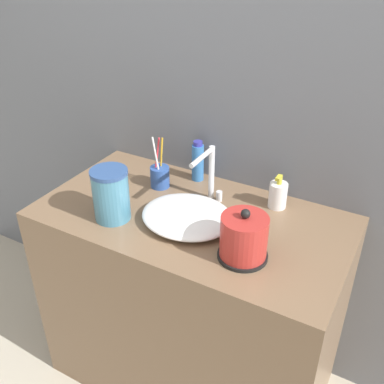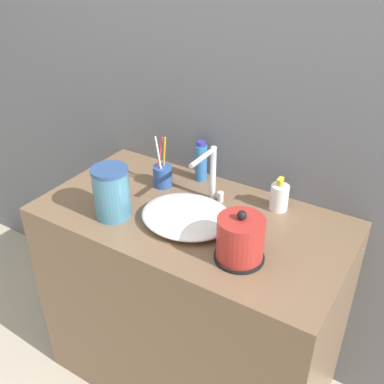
{
  "view_description": "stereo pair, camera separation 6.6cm",
  "coord_description": "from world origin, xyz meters",
  "px_view_note": "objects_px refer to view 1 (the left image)",
  "views": [
    {
      "loc": [
        0.66,
        -0.88,
        1.79
      ],
      "look_at": [
        0.0,
        0.3,
        0.97
      ],
      "focal_mm": 42.0,
      "sensor_mm": 36.0,
      "label": 1
    },
    {
      "loc": [
        0.72,
        -0.85,
        1.79
      ],
      "look_at": [
        0.0,
        0.3,
        0.97
      ],
      "focal_mm": 42.0,
      "sensor_mm": 36.0,
      "label": 2
    }
  ],
  "objects_px": {
    "electric_kettle": "(244,239)",
    "toothbrush_cup": "(160,176)",
    "shampoo_bottle": "(198,162)",
    "lotion_bottle": "(278,195)",
    "water_pitcher": "(111,195)",
    "faucet": "(210,172)"
  },
  "relations": [
    {
      "from": "electric_kettle",
      "to": "water_pitcher",
      "type": "height_order",
      "value": "water_pitcher"
    },
    {
      "from": "electric_kettle",
      "to": "shampoo_bottle",
      "type": "height_order",
      "value": "electric_kettle"
    },
    {
      "from": "faucet",
      "to": "shampoo_bottle",
      "type": "relative_size",
      "value": 1.28
    },
    {
      "from": "electric_kettle",
      "to": "lotion_bottle",
      "type": "height_order",
      "value": "electric_kettle"
    },
    {
      "from": "electric_kettle",
      "to": "lotion_bottle",
      "type": "bearing_deg",
      "value": 91.25
    },
    {
      "from": "lotion_bottle",
      "to": "water_pitcher",
      "type": "distance_m",
      "value": 0.61
    },
    {
      "from": "shampoo_bottle",
      "to": "electric_kettle",
      "type": "bearing_deg",
      "value": -45.61
    },
    {
      "from": "shampoo_bottle",
      "to": "water_pitcher",
      "type": "height_order",
      "value": "water_pitcher"
    },
    {
      "from": "faucet",
      "to": "toothbrush_cup",
      "type": "bearing_deg",
      "value": 178.88
    },
    {
      "from": "faucet",
      "to": "lotion_bottle",
      "type": "xyz_separation_m",
      "value": [
        0.24,
        0.09,
        -0.08
      ]
    },
    {
      "from": "faucet",
      "to": "shampoo_bottle",
      "type": "distance_m",
      "value": 0.18
    },
    {
      "from": "faucet",
      "to": "lotion_bottle",
      "type": "distance_m",
      "value": 0.27
    },
    {
      "from": "toothbrush_cup",
      "to": "water_pitcher",
      "type": "height_order",
      "value": "toothbrush_cup"
    },
    {
      "from": "lotion_bottle",
      "to": "water_pitcher",
      "type": "height_order",
      "value": "water_pitcher"
    },
    {
      "from": "water_pitcher",
      "to": "toothbrush_cup",
      "type": "bearing_deg",
      "value": 84.41
    },
    {
      "from": "electric_kettle",
      "to": "lotion_bottle",
      "type": "xyz_separation_m",
      "value": [
        -0.01,
        0.34,
        -0.02
      ]
    },
    {
      "from": "faucet",
      "to": "water_pitcher",
      "type": "xyz_separation_m",
      "value": [
        -0.25,
        -0.27,
        -0.03
      ]
    },
    {
      "from": "faucet",
      "to": "water_pitcher",
      "type": "bearing_deg",
      "value": -133.33
    },
    {
      "from": "electric_kettle",
      "to": "toothbrush_cup",
      "type": "relative_size",
      "value": 0.84
    },
    {
      "from": "faucet",
      "to": "toothbrush_cup",
      "type": "relative_size",
      "value": 1.03
    },
    {
      "from": "electric_kettle",
      "to": "faucet",
      "type": "bearing_deg",
      "value": 135.01
    },
    {
      "from": "toothbrush_cup",
      "to": "lotion_bottle",
      "type": "height_order",
      "value": "toothbrush_cup"
    }
  ]
}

